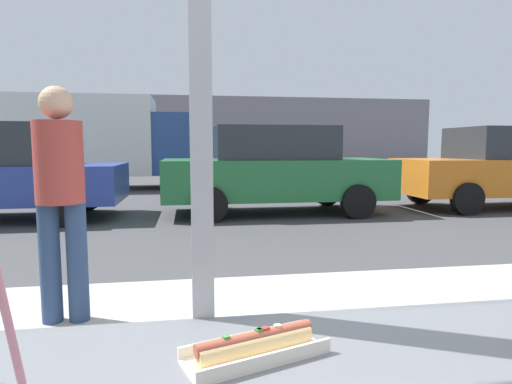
% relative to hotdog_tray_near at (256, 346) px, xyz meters
% --- Properties ---
extents(ground_plane, '(60.00, 60.00, 0.00)m').
position_rel_hotdog_tray_near_xyz_m(ground_plane, '(-0.09, 8.16, -0.96)').
color(ground_plane, '#424244').
extents(sidewalk_strip, '(16.00, 2.80, 0.10)m').
position_rel_hotdog_tray_near_xyz_m(sidewalk_strip, '(-0.09, 1.76, -0.91)').
color(sidewalk_strip, '#B2ADA3').
rests_on(sidewalk_strip, ground).
extents(building_facade_far, '(28.00, 1.20, 4.07)m').
position_rel_hotdog_tray_near_xyz_m(building_facade_far, '(-0.09, 23.44, 1.07)').
color(building_facade_far, gray).
rests_on(building_facade_far, ground).
extents(hotdog_tray_near, '(0.29, 0.18, 0.05)m').
position_rel_hotdog_tray_near_xyz_m(hotdog_tray_near, '(0.00, 0.00, 0.00)').
color(hotdog_tray_near, beige).
rests_on(hotdog_tray_near, window_counter).
extents(parked_car_green, '(4.41, 2.01, 1.72)m').
position_rel_hotdog_tray_near_xyz_m(parked_car_green, '(1.58, 7.60, -0.09)').
color(parked_car_green, '#236B38').
rests_on(parked_car_green, ground).
extents(parked_car_orange, '(4.37, 1.89, 1.74)m').
position_rel_hotdog_tray_near_xyz_m(parked_car_orange, '(6.63, 7.60, -0.08)').
color(parked_car_orange, orange).
rests_on(parked_car_orange, ground).
extents(box_truck, '(7.35, 2.44, 2.85)m').
position_rel_hotdog_tray_near_xyz_m(box_truck, '(-3.26, 13.37, 0.61)').
color(box_truck, silver).
rests_on(box_truck, ground).
extents(pedestrian, '(0.32, 0.32, 1.63)m').
position_rel_hotdog_tray_near_xyz_m(pedestrian, '(-0.99, 2.33, 0.08)').
color(pedestrian, navy).
rests_on(pedestrian, sidewalk_strip).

